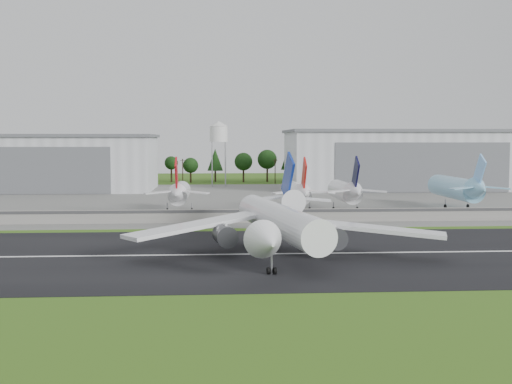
{
  "coord_description": "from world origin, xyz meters",
  "views": [
    {
      "loc": [
        -6.81,
        -104.94,
        20.73
      ],
      "look_at": [
        2.53,
        40.0,
        9.0
      ],
      "focal_mm": 45.0,
      "sensor_mm": 36.0,
      "label": 1
    }
  ],
  "objects": [
    {
      "name": "parked_jet_skyblue",
      "position": [
        65.97,
        81.61,
        6.53
      ],
      "size": [
        7.36,
        37.29,
        17.1
      ],
      "color": "#85C3E6",
      "rests_on": "ground"
    },
    {
      "name": "hangar_west",
      "position": [
        -80.0,
        164.92,
        11.63
      ],
      "size": [
        97.0,
        44.0,
        23.2
      ],
      "color": "silver",
      "rests_on": "ground"
    },
    {
      "name": "parked_jet_red_b",
      "position": [
        17.03,
        76.51,
        5.89
      ],
      "size": [
        7.36,
        31.29,
        16.37
      ],
      "color": "white",
      "rests_on": "ground"
    },
    {
      "name": "parked_jet_navy",
      "position": [
        30.99,
        76.55,
        6.09
      ],
      "size": [
        7.36,
        31.29,
        16.59
      ],
      "color": "white",
      "rests_on": "ground"
    },
    {
      "name": "ground",
      "position": [
        0.0,
        0.0,
        0.0
      ],
      "size": [
        600.0,
        600.0,
        0.0
      ],
      "primitive_type": "plane",
      "color": "#295614",
      "rests_on": "ground"
    },
    {
      "name": "blast_fence",
      "position": [
        0.0,
        54.99,
        1.81
      ],
      "size": [
        240.0,
        0.61,
        3.5
      ],
      "color": "gray",
      "rests_on": "ground"
    },
    {
      "name": "apron",
      "position": [
        0.0,
        120.0,
        0.05
      ],
      "size": [
        320.0,
        150.0,
        0.1
      ],
      "primitive_type": "cube",
      "color": "slate",
      "rests_on": "ground"
    },
    {
      "name": "runway_centerline",
      "position": [
        0.0,
        10.0,
        0.11
      ],
      "size": [
        220.0,
        1.0,
        0.02
      ],
      "primitive_type": "cube",
      "color": "white",
      "rests_on": "runway"
    },
    {
      "name": "main_airliner",
      "position": [
        4.84,
        9.57,
        4.89
      ],
      "size": [
        56.46,
        59.11,
        18.17
      ],
      "rotation": [
        0.0,
        0.0,
        3.31
      ],
      "color": "white",
      "rests_on": "runway"
    },
    {
      "name": "utility_poles",
      "position": [
        0.0,
        200.0,
        0.0
      ],
      "size": [
        230.0,
        3.0,
        12.0
      ],
      "primitive_type": null,
      "color": "black",
      "rests_on": "ground"
    },
    {
      "name": "treeline",
      "position": [
        0.0,
        215.0,
        0.0
      ],
      "size": [
        320.0,
        16.0,
        22.0
      ],
      "primitive_type": null,
      "color": "black",
      "rests_on": "ground"
    },
    {
      "name": "parked_jet_red_a",
      "position": [
        -16.91,
        76.53,
        5.97
      ],
      "size": [
        7.36,
        31.29,
        16.46
      ],
      "color": "silver",
      "rests_on": "ground"
    },
    {
      "name": "water_tower",
      "position": [
        -5.0,
        185.0,
        24.55
      ],
      "size": [
        8.4,
        8.4,
        29.4
      ],
      "color": "#99999E",
      "rests_on": "ground"
    },
    {
      "name": "hangar_east",
      "position": [
        75.0,
        164.92,
        12.63
      ],
      "size": [
        102.0,
        47.0,
        25.2
      ],
      "color": "silver",
      "rests_on": "ground"
    },
    {
      "name": "runway",
      "position": [
        0.0,
        10.0,
        0.05
      ],
      "size": [
        320.0,
        60.0,
        0.1
      ],
      "primitive_type": "cube",
      "color": "black",
      "rests_on": "ground"
    }
  ]
}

